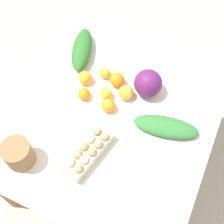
# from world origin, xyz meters

# --- Properties ---
(ground_plane) EXTENTS (8.00, 8.00, 0.00)m
(ground_plane) POSITION_xyz_m (0.00, 0.00, 0.00)
(ground_plane) COLOR #B2A899
(dining_table) EXTENTS (1.22, 1.08, 0.72)m
(dining_table) POSITION_xyz_m (0.00, 0.00, 0.63)
(dining_table) COLOR silver
(dining_table) RESTS_ON ground_plane
(cabbage_purple) EXTENTS (0.15, 0.15, 0.15)m
(cabbage_purple) POSITION_xyz_m (-0.21, 0.12, 0.79)
(cabbage_purple) COLOR #601E5B
(cabbage_purple) RESTS_ON dining_table
(egg_carton) EXTENTS (0.31, 0.17, 0.09)m
(egg_carton) POSITION_xyz_m (0.26, -0.01, 0.76)
(egg_carton) COLOR beige
(egg_carton) RESTS_ON dining_table
(paper_bag) EXTENTS (0.14, 0.14, 0.14)m
(paper_bag) POSITION_xyz_m (0.42, -0.30, 0.79)
(paper_bag) COLOR olive
(paper_bag) RESTS_ON dining_table
(greens_bunch_kale) EXTENTS (0.34, 0.21, 0.09)m
(greens_bunch_kale) POSITION_xyz_m (-0.30, -0.33, 0.76)
(greens_bunch_kale) COLOR #2D6B28
(greens_bunch_kale) RESTS_ON dining_table
(greens_bunch_beet_tops) EXTENTS (0.19, 0.35, 0.06)m
(greens_bunch_beet_tops) POSITION_xyz_m (-0.03, 0.29, 0.75)
(greens_bunch_beet_tops) COLOR #337538
(greens_bunch_beet_tops) RESTS_ON dining_table
(orange_0) EXTENTS (0.07, 0.07, 0.07)m
(orange_0) POSITION_xyz_m (-0.08, -0.07, 0.75)
(orange_0) COLOR #F9A833
(orange_0) RESTS_ON dining_table
(orange_1) EXTENTS (0.08, 0.08, 0.08)m
(orange_1) POSITION_xyz_m (-0.19, -0.06, 0.76)
(orange_1) COLOR orange
(orange_1) RESTS_ON dining_table
(orange_2) EXTENTS (0.08, 0.08, 0.08)m
(orange_2) POSITION_xyz_m (-0.13, 0.02, 0.76)
(orange_2) COLOR #F9A833
(orange_2) RESTS_ON dining_table
(orange_3) EXTENTS (0.08, 0.08, 0.08)m
(orange_3) POSITION_xyz_m (-0.13, -0.22, 0.76)
(orange_3) COLOR orange
(orange_3) RESTS_ON dining_table
(orange_4) EXTENTS (0.06, 0.06, 0.06)m
(orange_4) POSITION_xyz_m (-0.21, -0.14, 0.75)
(orange_4) COLOR #F9A833
(orange_4) RESTS_ON dining_table
(orange_5) EXTENTS (0.08, 0.08, 0.08)m
(orange_5) POSITION_xyz_m (-0.02, -0.03, 0.75)
(orange_5) COLOR orange
(orange_5) RESTS_ON dining_table
(orange_6) EXTENTS (0.07, 0.07, 0.07)m
(orange_6) POSITION_xyz_m (-0.03, -0.18, 0.75)
(orange_6) COLOR orange
(orange_6) RESTS_ON dining_table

